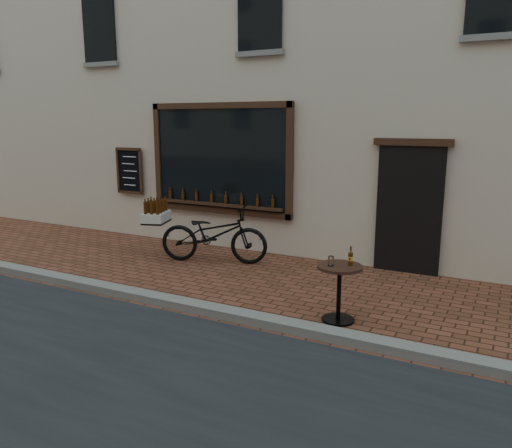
% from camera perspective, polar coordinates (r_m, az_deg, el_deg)
% --- Properties ---
extents(ground, '(90.00, 90.00, 0.00)m').
position_cam_1_polar(ground, '(6.82, -5.65, -10.84)').
color(ground, '#582E1C').
rests_on(ground, ground).
extents(kerb, '(90.00, 0.25, 0.12)m').
position_cam_1_polar(kerb, '(6.95, -4.75, -9.83)').
color(kerb, slate).
rests_on(kerb, ground).
extents(shop_building, '(28.00, 6.20, 10.00)m').
position_cam_1_polar(shop_building, '(12.48, 11.84, 22.51)').
color(shop_building, '#C4B09A').
rests_on(shop_building, ground).
extents(cargo_bicycle, '(2.42, 1.33, 1.14)m').
position_cam_1_polar(cargo_bicycle, '(9.34, -5.08, -1.11)').
color(cargo_bicycle, black).
rests_on(cargo_bicycle, ground).
extents(bistro_table, '(0.59, 0.59, 1.02)m').
position_cam_1_polar(bistro_table, '(6.66, 9.53, -6.49)').
color(bistro_table, black).
rests_on(bistro_table, ground).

